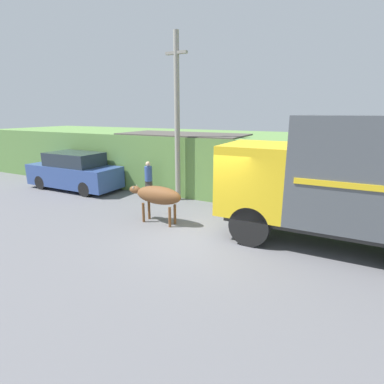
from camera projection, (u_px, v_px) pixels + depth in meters
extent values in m
plane|color=slate|center=(207.00, 236.00, 9.01)|extent=(60.00, 60.00, 0.00)
cube|color=#608C47|center=(262.00, 163.00, 13.97)|extent=(32.00, 5.73, 2.60)
cube|color=#B2BCAD|center=(183.00, 164.00, 14.21)|extent=(5.57, 2.40, 2.50)
cube|color=#4C4742|center=(183.00, 135.00, 13.86)|extent=(5.87, 2.70, 0.16)
cube|color=#2D2D2D|center=(336.00, 224.00, 8.18)|extent=(5.88, 1.83, 0.18)
cube|color=gold|center=(258.00, 178.00, 8.89)|extent=(1.92, 2.29, 1.98)
cube|color=#232D38|center=(227.00, 163.00, 9.23)|extent=(0.04, 1.95, 0.69)
cylinder|color=black|center=(250.00, 225.00, 8.38)|extent=(1.13, 0.50, 1.13)
ellipsoid|color=brown|center=(158.00, 195.00, 9.87)|extent=(1.68, 0.60, 0.60)
ellipsoid|color=brown|center=(135.00, 190.00, 10.27)|extent=(0.45, 0.26, 0.26)
cone|color=#B7AD93|center=(133.00, 187.00, 10.14)|extent=(0.06, 0.06, 0.11)
cone|color=#B7AD93|center=(137.00, 185.00, 10.32)|extent=(0.06, 0.06, 0.11)
cylinder|color=brown|center=(143.00, 212.00, 10.12)|extent=(0.09, 0.09, 0.67)
cylinder|color=brown|center=(149.00, 210.00, 10.40)|extent=(0.09, 0.09, 0.67)
cylinder|color=brown|center=(170.00, 217.00, 9.66)|extent=(0.09, 0.09, 0.67)
cylinder|color=brown|center=(175.00, 214.00, 9.95)|extent=(0.09, 0.09, 0.67)
cube|color=#334C8C|center=(74.00, 175.00, 14.40)|extent=(4.70, 1.74, 0.98)
cube|color=#232D38|center=(74.00, 159.00, 14.14)|extent=(2.58, 1.60, 0.62)
cylinder|color=black|center=(42.00, 182.00, 14.50)|extent=(0.66, 0.28, 0.66)
cylinder|color=black|center=(86.00, 189.00, 13.22)|extent=(0.66, 0.28, 0.66)
cube|color=#38332D|center=(149.00, 189.00, 13.06)|extent=(0.30, 0.22, 0.73)
cylinder|color=#334C8C|center=(148.00, 174.00, 12.88)|extent=(0.37, 0.37, 0.64)
sphere|color=#DBB28E|center=(148.00, 164.00, 12.77)|extent=(0.21, 0.21, 0.21)
cylinder|color=gray|center=(177.00, 121.00, 11.98)|extent=(0.22, 0.22, 6.59)
cube|color=gray|center=(176.00, 53.00, 11.33)|extent=(0.90, 0.17, 0.10)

